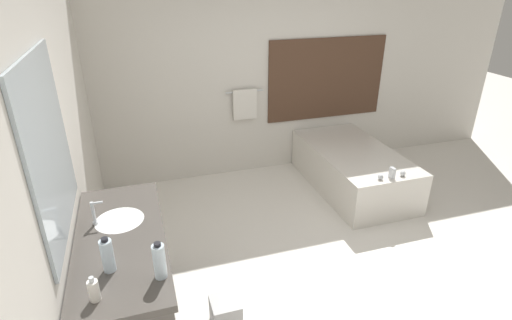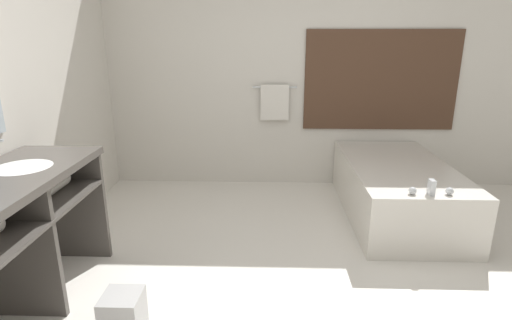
% 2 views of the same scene
% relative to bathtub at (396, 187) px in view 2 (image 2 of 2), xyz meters
% --- Properties ---
extents(ground_plane, '(16.00, 16.00, 0.00)m').
position_rel_bathtub_xyz_m(ground_plane, '(-0.88, -1.30, -0.29)').
color(ground_plane, silver).
rests_on(ground_plane, ground).
extents(wall_back_with_blinds, '(7.40, 0.13, 2.70)m').
position_rel_bathtub_xyz_m(wall_back_with_blinds, '(-0.85, 0.92, 1.06)').
color(wall_back_with_blinds, silver).
rests_on(wall_back_with_blinds, ground_plane).
extents(vanity_counter, '(0.60, 1.48, 0.91)m').
position_rel_bathtub_xyz_m(vanity_counter, '(-2.77, -1.57, 0.37)').
color(vanity_counter, '#4C4742').
rests_on(vanity_counter, ground_plane).
extents(bathtub, '(0.94, 1.77, 0.64)m').
position_rel_bathtub_xyz_m(bathtub, '(0.00, 0.00, 0.00)').
color(bathtub, silver).
rests_on(bathtub, ground_plane).
extents(waste_bin, '(0.22, 0.22, 0.25)m').
position_rel_bathtub_xyz_m(waste_bin, '(-2.09, -1.73, -0.16)').
color(waste_bin, '#B2B2B2').
rests_on(waste_bin, ground_plane).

